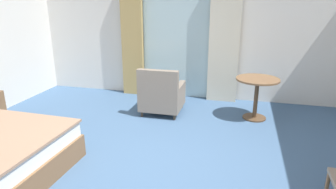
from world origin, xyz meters
The scene contains 7 objects.
ground centered at (0.00, 0.00, -0.05)m, with size 6.84×6.72×0.10m, color #426084.
wall_back centered at (0.00, 3.10, 1.26)m, with size 6.44×0.12×2.52m, color silver.
balcony_glass_door centered at (-0.14, 3.02, 1.11)m, with size 1.45×0.02×2.22m, color silver.
curtain_panel_left centered at (-1.08, 2.92, 1.21)m, with size 0.45×0.10×2.41m, color tan.
curtain_panel_right centered at (0.80, 2.92, 1.21)m, with size 0.58×0.10×2.41m, color beige.
armchair_by_window centered at (-0.18, 1.93, 0.34)m, with size 0.71×0.72×0.86m.
round_cafe_table centered at (1.45, 2.09, 0.53)m, with size 0.72×0.72×0.72m.
Camera 1 is at (1.16, -2.91, 1.99)m, focal length 31.62 mm.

